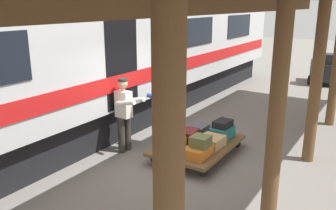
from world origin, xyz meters
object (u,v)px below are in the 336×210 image
(luggage_cart, at_px, (198,145))
(porter_in_overalls, at_px, (169,110))
(suitcase_teal_softside, at_px, (222,133))
(suitcase_slate_roller, at_px, (198,129))
(suitcase_orange_carryall, at_px, (198,151))
(suitcase_tan_vintage, at_px, (211,142))
(suitcase_cream_canvas, at_px, (171,133))
(suitcase_yellow_case, at_px, (171,144))
(baggage_tug, at_px, (325,69))
(train_car, at_px, (75,55))
(suitcase_black_hardshell, at_px, (223,124))
(porter_by_door, at_px, (124,113))
(suitcase_maroon_trunk, at_px, (185,135))
(suitcase_olive_duffel, at_px, (201,141))

(luggage_cart, distance_m, porter_in_overalls, 1.05)
(luggage_cart, bearing_deg, suitcase_teal_softside, -118.21)
(suitcase_slate_roller, height_order, suitcase_orange_carryall, suitcase_orange_carryall)
(suitcase_tan_vintage, xyz_separation_m, suitcase_cream_canvas, (0.64, 0.62, 0.26))
(suitcase_slate_roller, bearing_deg, suitcase_tan_vintage, 137.02)
(luggage_cart, xyz_separation_m, suitcase_yellow_case, (0.32, 0.60, 0.17))
(suitcase_teal_softside, bearing_deg, suitcase_cream_canvas, 62.43)
(baggage_tug, bearing_deg, train_car, 66.31)
(suitcase_slate_roller, bearing_deg, suitcase_black_hardshell, -179.68)
(luggage_cart, distance_m, suitcase_cream_canvas, 0.81)
(train_car, height_order, porter_by_door, train_car)
(suitcase_maroon_trunk, height_order, suitcase_orange_carryall, suitcase_maroon_trunk)
(suitcase_tan_vintage, bearing_deg, porter_by_door, 20.51)
(suitcase_slate_roller, xyz_separation_m, suitcase_yellow_case, (0.00, 1.20, 0.04))
(suitcase_tan_vintage, distance_m, porter_in_overalls, 1.23)
(suitcase_yellow_case, relative_size, suitcase_olive_duffel, 1.41)
(suitcase_maroon_trunk, bearing_deg, suitcase_black_hardshell, -136.74)
(suitcase_slate_roller, bearing_deg, suitcase_orange_carryall, 118.21)
(porter_by_door, height_order, baggage_tug, porter_by_door)
(luggage_cart, relative_size, suitcase_orange_carryall, 3.53)
(suitcase_maroon_trunk, bearing_deg, luggage_cart, 180.00)
(porter_in_overalls, bearing_deg, suitcase_yellow_case, 126.81)
(train_car, distance_m, porter_by_door, 2.13)
(suitcase_olive_duffel, bearing_deg, suitcase_cream_canvas, 4.21)
(suitcase_cream_canvas, bearing_deg, suitcase_olive_duffel, -175.79)
(suitcase_orange_carryall, relative_size, porter_by_door, 0.36)
(suitcase_yellow_case, bearing_deg, suitcase_cream_canvas, 121.50)
(suitcase_black_hardshell, xyz_separation_m, suitcase_cream_canvas, (0.63, 1.22, 0.03))
(suitcase_black_hardshell, xyz_separation_m, porter_by_door, (1.83, 1.29, 0.30))
(train_car, relative_size, baggage_tug, 10.63)
(suitcase_slate_roller, relative_size, suitcase_cream_canvas, 1.28)
(train_car, bearing_deg, suitcase_cream_canvas, 175.46)
(suitcase_cream_canvas, bearing_deg, suitcase_yellow_case, -58.50)
(suitcase_tan_vintage, bearing_deg, suitcase_cream_canvas, 44.12)
(train_car, xyz_separation_m, suitcase_maroon_trunk, (-2.96, -0.38, -1.65))
(train_car, distance_m, suitcase_maroon_trunk, 3.42)
(suitcase_olive_duffel, xyz_separation_m, suitcase_cream_canvas, (0.67, 0.05, 0.06))
(suitcase_olive_duffel, bearing_deg, suitcase_maroon_trunk, -40.05)
(suitcase_yellow_case, bearing_deg, porter_by_door, 4.15)
(train_car, xyz_separation_m, suitcase_olive_duffel, (-3.64, 0.19, -1.47))
(suitcase_cream_canvas, xyz_separation_m, porter_by_door, (1.20, 0.07, 0.27))
(luggage_cart, distance_m, suitcase_orange_carryall, 0.70)
(suitcase_yellow_case, distance_m, suitcase_tan_vintage, 0.88)
(suitcase_maroon_trunk, height_order, suitcase_tan_vintage, suitcase_maroon_trunk)
(suitcase_black_hardshell, bearing_deg, porter_by_door, 35.15)
(suitcase_orange_carryall, bearing_deg, suitcase_slate_roller, -61.79)
(train_car, distance_m, baggage_tug, 10.85)
(suitcase_cream_canvas, xyz_separation_m, baggage_tug, (-1.35, -10.09, -0.03))
(luggage_cart, distance_m, suitcase_black_hardshell, 0.79)
(suitcase_slate_roller, relative_size, suitcase_yellow_case, 1.22)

